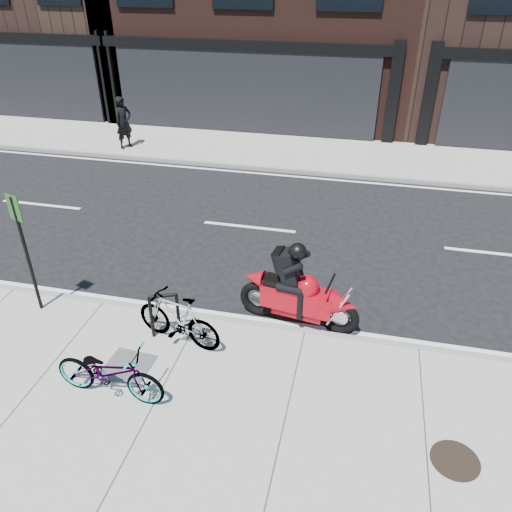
% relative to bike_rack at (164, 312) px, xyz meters
% --- Properties ---
extents(ground, '(120.00, 120.00, 0.00)m').
position_rel_bike_rack_xyz_m(ground, '(0.41, 2.60, -0.64)').
color(ground, black).
rests_on(ground, ground).
extents(sidewalk_near, '(60.00, 6.00, 0.13)m').
position_rel_bike_rack_xyz_m(sidewalk_near, '(0.41, -2.40, -0.58)').
color(sidewalk_near, gray).
rests_on(sidewalk_near, ground).
extents(sidewalk_far, '(60.00, 3.50, 0.13)m').
position_rel_bike_rack_xyz_m(sidewalk_far, '(0.41, 10.35, -0.58)').
color(sidewalk_far, gray).
rests_on(sidewalk_far, ground).
extents(bike_rack, '(0.48, 0.25, 0.88)m').
position_rel_bike_rack_xyz_m(bike_rack, '(0.00, 0.00, 0.00)').
color(bike_rack, black).
rests_on(bike_rack, sidewalk_near).
extents(bicycle_front, '(1.81, 0.70, 0.94)m').
position_rel_bike_rack_xyz_m(bicycle_front, '(-0.28, -1.53, -0.05)').
color(bicycle_front, gray).
rests_on(bicycle_front, sidewalk_near).
extents(bicycle_rear, '(1.71, 0.84, 0.99)m').
position_rel_bike_rack_xyz_m(bicycle_rear, '(0.30, -0.11, -0.02)').
color(bicycle_rear, gray).
rests_on(bicycle_rear, sidewalk_near).
extents(motorcycle, '(2.32, 0.79, 1.73)m').
position_rel_bike_rack_xyz_m(motorcycle, '(2.31, 1.00, 0.06)').
color(motorcycle, black).
rests_on(motorcycle, ground).
extents(pedestrian, '(0.68, 0.77, 1.77)m').
position_rel_bike_rack_xyz_m(pedestrian, '(-5.21, 9.32, 0.37)').
color(pedestrian, black).
rests_on(pedestrian, sidewalk_far).
extents(manhole_cover, '(0.77, 0.77, 0.02)m').
position_rel_bike_rack_xyz_m(manhole_cover, '(4.78, -1.60, -0.51)').
color(manhole_cover, black).
rests_on(manhole_cover, sidewalk_near).
extents(utility_grate, '(0.80, 0.80, 0.02)m').
position_rel_bike_rack_xyz_m(utility_grate, '(-0.33, -0.93, -0.51)').
color(utility_grate, '#48484A').
rests_on(utility_grate, sidewalk_near).
extents(sign_post, '(0.31, 0.12, 2.38)m').
position_rel_bike_rack_xyz_m(sign_post, '(-2.67, 0.20, 0.90)').
color(sign_post, black).
rests_on(sign_post, sidewalk_near).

